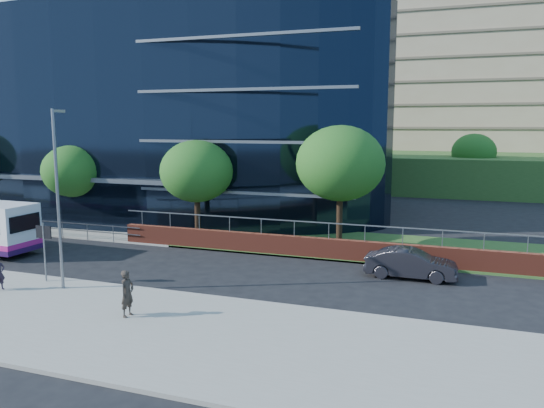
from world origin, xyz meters
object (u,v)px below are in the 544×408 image
at_px(tree_far_c, 197,171).
at_px(pedestrian_b, 127,293).
at_px(parked_car, 411,264).
at_px(street_sign, 44,240).
at_px(tree_far_d, 340,163).
at_px(tree_dist_e, 474,152).
at_px(tree_far_b, 73,171).
at_px(streetlight_east, 58,194).

xyz_separation_m(tree_far_c, pedestrian_b, (3.87, -13.25, -3.48)).
xyz_separation_m(tree_far_c, parked_car, (13.63, -3.81, -3.81)).
bearing_deg(street_sign, tree_far_c, 76.71).
height_order(tree_far_d, parked_car, tree_far_d).
bearing_deg(parked_car, tree_far_c, 74.63).
bearing_deg(tree_dist_e, tree_far_b, -131.52).
bearing_deg(street_sign, tree_far_b, 124.08).
relative_size(tree_far_c, tree_dist_e, 1.00).
bearing_deg(parked_car, street_sign, 113.05).
relative_size(tree_far_b, parked_car, 1.38).
height_order(tree_dist_e, streetlight_east, streetlight_east).
xyz_separation_m(tree_far_b, tree_far_c, (10.00, -0.50, 0.33)).
bearing_deg(tree_far_d, pedestrian_b, -109.82).
distance_m(street_sign, streetlight_east, 2.80).
xyz_separation_m(street_sign, tree_far_d, (11.50, 11.59, 3.04)).
distance_m(tree_far_c, parked_car, 14.66).
relative_size(street_sign, parked_car, 0.64).
xyz_separation_m(tree_far_b, tree_dist_e, (27.00, 30.50, 0.33)).
bearing_deg(streetlight_east, tree_far_c, 84.89).
distance_m(tree_dist_e, pedestrian_b, 46.29).
xyz_separation_m(tree_far_c, tree_dist_e, (17.00, 31.00, 0.00)).
relative_size(street_sign, streetlight_east, 0.35).
relative_size(tree_far_b, tree_far_c, 0.93).
distance_m(street_sign, tree_far_b, 13.54).
bearing_deg(streetlight_east, parked_car, 26.70).
height_order(tree_far_d, tree_dist_e, tree_far_d).
relative_size(tree_far_d, streetlight_east, 0.93).
xyz_separation_m(tree_far_b, parked_car, (23.63, -4.31, -3.49)).
relative_size(street_sign, tree_far_b, 0.46).
height_order(tree_far_b, pedestrian_b, tree_far_b).
xyz_separation_m(street_sign, pedestrian_b, (6.37, -2.66, -1.09)).
distance_m(tree_far_c, pedestrian_b, 14.23).
height_order(street_sign, tree_far_b, tree_far_b).
distance_m(tree_far_b, tree_far_c, 10.02).
bearing_deg(tree_far_d, tree_far_b, -178.49).
height_order(street_sign, tree_far_c, tree_far_c).
bearing_deg(streetlight_east, tree_far_d, 50.60).
bearing_deg(pedestrian_b, streetlight_east, 70.13).
xyz_separation_m(tree_far_c, tree_far_d, (9.00, 1.00, 0.65)).
distance_m(tree_far_b, tree_far_d, 19.03).
distance_m(tree_far_d, parked_car, 8.03).
bearing_deg(tree_far_b, parked_car, -10.35).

